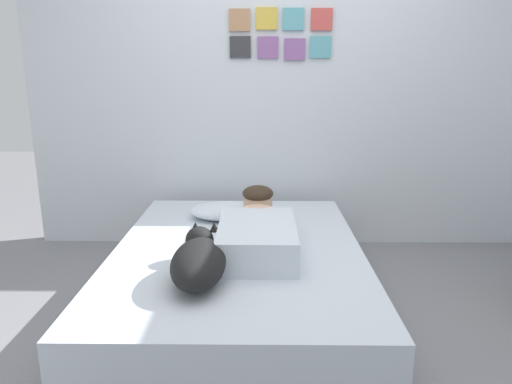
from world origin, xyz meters
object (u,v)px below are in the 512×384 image
dog (199,260)px  cell_phone (198,253)px  coffee_cup (254,220)px  bed (238,279)px  person_lying (257,228)px  pillow (228,211)px

dog → cell_phone: dog is taller
coffee_cup → cell_phone: (-0.31, -0.49, -0.03)m
bed → coffee_cup: (0.09, 0.39, 0.24)m
person_lying → dog: bearing=-121.0°
bed → pillow: 0.60m
bed → cell_phone: size_ratio=14.64×
bed → pillow: bearing=100.2°
pillow → person_lying: size_ratio=0.57×
dog → coffee_cup: dog is taller
bed → dog: dog is taller
pillow → cell_phone: pillow is taller
person_lying → dog: size_ratio=1.60×
cell_phone → bed: bearing=23.4°
coffee_cup → cell_phone: size_ratio=0.89×
pillow → cell_phone: size_ratio=3.71×
coffee_cup → cell_phone: coffee_cup is taller
pillow → dog: size_ratio=0.90×
dog → cell_phone: size_ratio=4.11×
pillow → person_lying: bearing=-67.9°
dog → cell_phone: 0.36m
pillow → coffee_cup: size_ratio=4.16×
person_lying → cell_phone: size_ratio=6.57×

